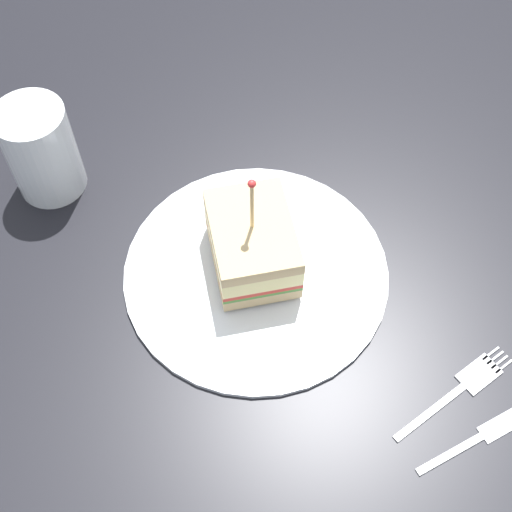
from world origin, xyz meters
TOP-DOWN VIEW (x-y plane):
  - ground_plane at (0.00, 0.00)cm, footprint 104.00×104.00cm
  - plate at (0.00, 0.00)cm, footprint 24.32×24.32cm
  - sandwich_half_center at (-0.20, -0.92)cm, footprint 8.50×10.56cm
  - drink_glass at (15.24, -17.26)cm, footprint 6.69×6.69cm
  - fork at (-12.43, 16.52)cm, footprint 12.57×4.40cm
  - knife at (-12.70, 20.66)cm, footprint 13.31×2.57cm

SIDE VIEW (x-z plane):
  - ground_plane at x=0.00cm, z-range -2.00..0.00cm
  - fork at x=-12.43cm, z-range 0.00..0.35cm
  - knife at x=-12.70cm, z-range 0.00..0.35cm
  - plate at x=0.00cm, z-range 0.00..0.98cm
  - sandwich_half_center at x=-0.20cm, z-range -2.06..9.45cm
  - drink_glass at x=15.24cm, z-range -0.60..9.14cm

